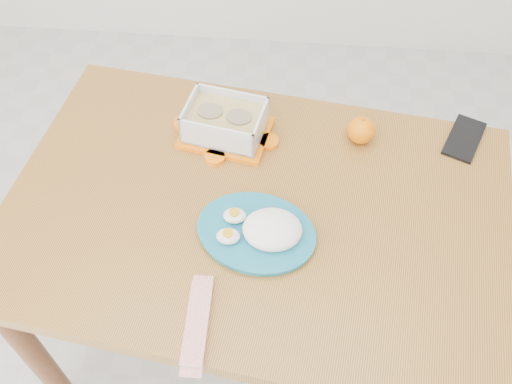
# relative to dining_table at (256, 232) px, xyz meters

# --- Properties ---
(ground) EXTENTS (3.50, 3.50, 0.00)m
(ground) POSITION_rel_dining_table_xyz_m (-0.07, -0.16, -0.65)
(ground) COLOR #B7B7B2
(ground) RESTS_ON ground
(dining_table) EXTENTS (1.26, 0.93, 0.75)m
(dining_table) POSITION_rel_dining_table_xyz_m (0.00, 0.00, 0.00)
(dining_table) COLOR #A36A2E
(dining_table) RESTS_ON ground
(food_container) EXTENTS (0.25, 0.20, 0.09)m
(food_container) POSITION_rel_dining_table_xyz_m (-0.10, 0.22, 0.15)
(food_container) COLOR orange
(food_container) RESTS_ON dining_table
(orange_fruit) EXTENTS (0.07, 0.07, 0.07)m
(orange_fruit) POSITION_rel_dining_table_xyz_m (0.24, 0.24, 0.14)
(orange_fruit) COLOR orange
(orange_fruit) RESTS_ON dining_table
(rice_plate) EXTENTS (0.32, 0.32, 0.07)m
(rice_plate) POSITION_rel_dining_table_xyz_m (0.02, -0.08, 0.13)
(rice_plate) COLOR #187089
(rice_plate) RESTS_ON dining_table
(candy_bar) EXTENTS (0.05, 0.18, 0.02)m
(candy_bar) POSITION_rel_dining_table_xyz_m (-0.09, -0.30, 0.11)
(candy_bar) COLOR #B30A09
(candy_bar) RESTS_ON dining_table
(smartphone) EXTENTS (0.13, 0.17, 0.01)m
(smartphone) POSITION_rel_dining_table_xyz_m (0.51, 0.26, 0.11)
(smartphone) COLOR black
(smartphone) RESTS_ON dining_table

